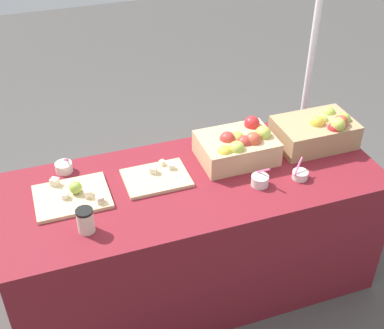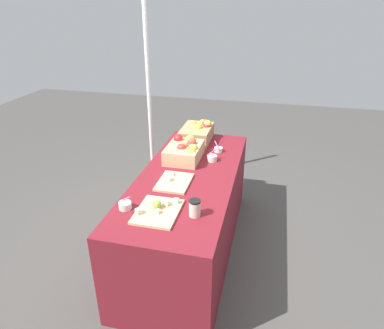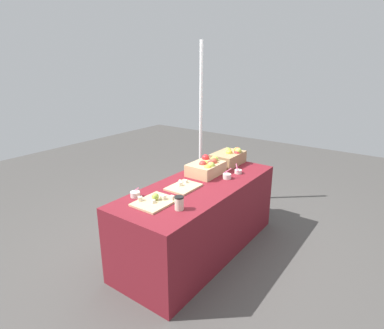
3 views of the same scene
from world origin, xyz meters
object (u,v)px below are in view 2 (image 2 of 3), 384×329
Objects in this scene: tent_pole at (149,96)px; cutting_board_front at (158,210)px; coffee_cup at (195,208)px; cutting_board_back at (174,182)px; sample_bowl_near at (125,205)px; apple_crate_left at (197,133)px; sample_bowl_far at (218,149)px; sample_bowl_mid at (212,158)px; apple_crate_middle at (185,151)px.

cutting_board_front is at bearing -158.54° from tent_pole.
tent_pole is at bearing 28.94° from coffee_cup.
cutting_board_back is at bearing 33.17° from coffee_cup.
apple_crate_left is at bearing -8.31° from sample_bowl_near.
sample_bowl_far is at bearing -18.65° from cutting_board_back.
cutting_board_back is 2.83× the size of sample_bowl_mid.
tent_pole reaches higher than apple_crate_left.
coffee_cup reaches higher than sample_bowl_far.
cutting_board_back is at bearing 161.35° from sample_bowl_far.
apple_crate_middle reaches higher than sample_bowl_far.
apple_crate_left is at bearing 1.47° from cutting_board_front.
cutting_board_front is 3.57× the size of sample_bowl_near.
apple_crate_left reaches higher than sample_bowl_mid.
sample_bowl_mid is at bearing -152.26° from apple_crate_left.
cutting_board_back is (-0.91, -0.02, -0.07)m from apple_crate_left.
sample_bowl_mid is (0.88, -0.20, 0.01)m from cutting_board_front.
sample_bowl_near is 0.99m from sample_bowl_mid.
sample_bowl_near reaches higher than cutting_board_front.
cutting_board_back is (0.41, 0.01, -0.01)m from cutting_board_front.
sample_bowl_near is 0.86× the size of sample_bowl_mid.
coffee_cup is (-0.86, -0.05, 0.03)m from sample_bowl_mid.
apple_crate_left is 3.68× the size of sample_bowl_mid.
sample_bowl_near is 0.99× the size of sample_bowl_far.
sample_bowl_mid reaches higher than cutting_board_back.
apple_crate_middle is at bearing 93.45° from sample_bowl_mid.
apple_crate_middle reaches higher than cutting_board_back.
cutting_board_back is at bearing -175.86° from apple_crate_middle.
sample_bowl_far is 1.07m from coffee_cup.
coffee_cup reaches higher than sample_bowl_near.
coffee_cup is 0.05× the size of tent_pole.
tent_pole is at bearing 27.48° from cutting_board_back.
sample_bowl_near is at bearing 167.91° from apple_crate_middle.
tent_pole is at bearing 21.46° from cutting_board_front.
sample_bowl_mid reaches higher than cutting_board_front.
tent_pole is (0.53, 0.86, 0.31)m from sample_bowl_far.
tent_pole is (0.76, 0.60, 0.26)m from apple_crate_middle.
tent_pole is at bearing 58.26° from sample_bowl_far.
sample_bowl_mid is at bearing -12.92° from cutting_board_front.
coffee_cup is at bearing -161.06° from apple_crate_middle.
coffee_cup reaches higher than cutting_board_front.
cutting_board_back is 0.15× the size of tent_pole.
sample_bowl_far is (-0.24, -0.25, -0.06)m from apple_crate_left.
apple_crate_left reaches higher than cutting_board_back.
apple_crate_middle is 0.46m from cutting_board_back.
sample_bowl_far is (1.09, -0.22, 0.01)m from cutting_board_front.
tent_pole is at bearing 38.20° from apple_crate_middle.
apple_crate_left is 1.33m from cutting_board_front.
apple_crate_middle is (-0.46, 0.01, -0.00)m from apple_crate_left.
apple_crate_middle is at bearing 18.94° from coffee_cup.
apple_crate_middle is at bearing -141.80° from tent_pole.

